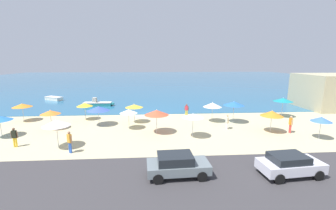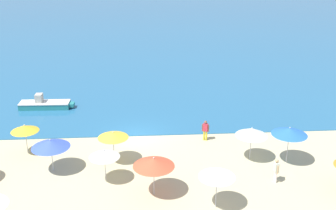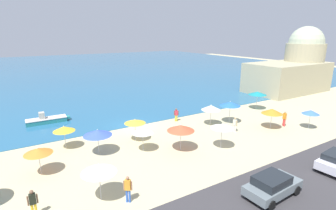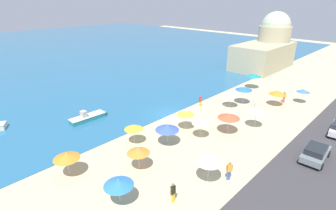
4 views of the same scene
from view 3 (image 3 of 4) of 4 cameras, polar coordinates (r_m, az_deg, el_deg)
ground_plane at (r=30.20m, az=-7.46°, el=-4.61°), size 160.00×160.00×0.00m
sea at (r=82.47m, az=-23.47°, el=6.99°), size 150.00×110.00×0.05m
beach_umbrella_0 at (r=25.47m, az=-21.72°, el=-4.83°), size 1.93×1.93×2.23m
beach_umbrella_2 at (r=30.87m, az=21.72°, el=-1.26°), size 2.25×2.25×2.34m
beach_umbrella_3 at (r=23.48m, az=-15.10°, el=-5.83°), size 2.48×2.48×2.29m
beach_umbrella_4 at (r=25.52m, az=-7.21°, el=-3.56°), size 2.07×2.07×2.28m
beach_umbrella_5 at (r=21.77m, az=-26.43°, el=-8.96°), size 2.04×2.04×2.16m
beach_umbrella_7 at (r=30.11m, az=9.35°, el=-0.56°), size 2.20×2.20×2.44m
beach_umbrella_8 at (r=32.65m, az=28.64°, el=-1.36°), size 1.82×1.82×2.21m
beach_umbrella_9 at (r=38.01m, az=18.90°, el=2.45°), size 2.43×2.43×2.59m
beach_umbrella_10 at (r=24.17m, az=11.66°, el=-4.51°), size 2.06×2.06×2.42m
beach_umbrella_11 at (r=23.26m, az=-5.54°, el=-5.60°), size 1.91×1.91×2.24m
beach_umbrella_12 at (r=17.11m, az=-14.81°, el=-13.21°), size 2.22×2.22×2.55m
beach_umbrella_13 at (r=23.27m, az=2.80°, el=-5.00°), size 2.45×2.45×2.48m
beach_umbrella_14 at (r=31.22m, az=13.39°, el=0.25°), size 2.38×2.38×2.64m
bather_0 at (r=17.70m, az=-27.34°, el=-18.20°), size 0.57×0.22×1.71m
bather_1 at (r=17.16m, az=-8.73°, el=-17.38°), size 0.47×0.40×1.80m
bather_2 at (r=28.99m, az=14.37°, el=-3.97°), size 0.26×0.57×1.60m
bather_3 at (r=32.45m, az=24.05°, el=-2.56°), size 0.24×0.57×1.79m
bather_4 at (r=31.38m, az=1.80°, el=-1.99°), size 0.53×0.34×1.61m
parked_car_3 at (r=18.83m, az=21.75°, el=-15.89°), size 4.03×2.10×1.45m
skiff_offshore at (r=33.98m, az=-24.91°, el=-2.95°), size 4.86×1.49×1.34m
harbor_fortress at (r=53.61m, az=26.02°, el=7.33°), size 15.39×8.03×11.50m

